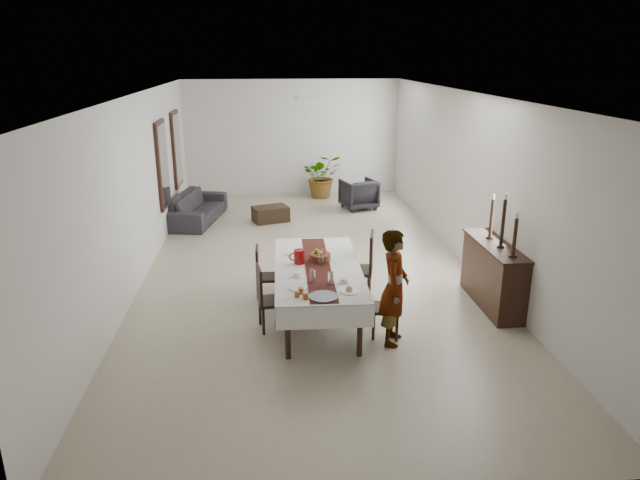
# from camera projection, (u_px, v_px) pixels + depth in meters

# --- Properties ---
(floor) EXTENTS (6.00, 12.00, 0.00)m
(floor) POSITION_uv_depth(u_px,v_px,m) (309.00, 266.00, 10.85)
(floor) COLOR #AFA58B
(floor) RESTS_ON ground
(ceiling) EXTENTS (6.00, 12.00, 0.02)m
(ceiling) POSITION_uv_depth(u_px,v_px,m) (308.00, 93.00, 9.86)
(ceiling) COLOR white
(ceiling) RESTS_ON wall_back
(wall_back) EXTENTS (6.00, 0.02, 3.20)m
(wall_back) POSITION_uv_depth(u_px,v_px,m) (292.00, 138.00, 16.03)
(wall_back) COLOR silver
(wall_back) RESTS_ON floor
(wall_front) EXTENTS (6.00, 0.02, 3.20)m
(wall_front) POSITION_uv_depth(u_px,v_px,m) (365.00, 342.00, 4.68)
(wall_front) COLOR silver
(wall_front) RESTS_ON floor
(wall_left) EXTENTS (0.02, 12.00, 3.20)m
(wall_left) POSITION_uv_depth(u_px,v_px,m) (140.00, 188.00, 10.08)
(wall_left) COLOR silver
(wall_left) RESTS_ON floor
(wall_right) EXTENTS (0.02, 12.00, 3.20)m
(wall_right) POSITION_uv_depth(u_px,v_px,m) (469.00, 181.00, 10.63)
(wall_right) COLOR silver
(wall_right) RESTS_ON floor
(dining_table_top) EXTENTS (1.15, 2.62, 0.05)m
(dining_table_top) POSITION_uv_depth(u_px,v_px,m) (318.00, 269.00, 8.53)
(dining_table_top) COLOR black
(dining_table_top) RESTS_ON table_leg_fl
(table_leg_fl) EXTENTS (0.08, 0.08, 0.76)m
(table_leg_fl) POSITION_uv_depth(u_px,v_px,m) (288.00, 333.00, 7.46)
(table_leg_fl) COLOR black
(table_leg_fl) RESTS_ON floor
(table_leg_fr) EXTENTS (0.08, 0.08, 0.76)m
(table_leg_fr) POSITION_uv_depth(u_px,v_px,m) (360.00, 330.00, 7.52)
(table_leg_fr) COLOR black
(table_leg_fr) RESTS_ON floor
(table_leg_bl) EXTENTS (0.08, 0.08, 0.76)m
(table_leg_bl) POSITION_uv_depth(u_px,v_px,m) (285.00, 266.00, 9.80)
(table_leg_bl) COLOR black
(table_leg_bl) RESTS_ON floor
(table_leg_br) EXTENTS (0.08, 0.08, 0.76)m
(table_leg_br) POSITION_uv_depth(u_px,v_px,m) (340.00, 265.00, 9.86)
(table_leg_br) COLOR black
(table_leg_br) RESTS_ON floor
(tablecloth_top) EXTENTS (1.35, 2.82, 0.01)m
(tablecloth_top) POSITION_uv_depth(u_px,v_px,m) (318.00, 267.00, 8.52)
(tablecloth_top) COLOR silver
(tablecloth_top) RESTS_ON dining_table_top
(tablecloth_drape_left) EXTENTS (0.08, 2.79, 0.32)m
(tablecloth_drape_left) POSITION_uv_depth(u_px,v_px,m) (276.00, 278.00, 8.53)
(tablecloth_drape_left) COLOR silver
(tablecloth_drape_left) RESTS_ON dining_table_top
(tablecloth_drape_right) EXTENTS (0.08, 2.79, 0.32)m
(tablecloth_drape_right) POSITION_uv_depth(u_px,v_px,m) (359.00, 276.00, 8.61)
(tablecloth_drape_right) COLOR silver
(tablecloth_drape_right) RESTS_ON dining_table_top
(tablecloth_drape_near) EXTENTS (1.27, 0.04, 0.32)m
(tablecloth_drape_near) POSITION_uv_depth(u_px,v_px,m) (325.00, 317.00, 7.26)
(tablecloth_drape_near) COLOR white
(tablecloth_drape_near) RESTS_ON dining_table_top
(tablecloth_drape_far) EXTENTS (1.27, 0.04, 0.32)m
(tablecloth_drape_far) POSITION_uv_depth(u_px,v_px,m) (312.00, 247.00, 9.89)
(tablecloth_drape_far) COLOR silver
(tablecloth_drape_far) RESTS_ON dining_table_top
(table_runner) EXTENTS (0.45, 2.71, 0.00)m
(table_runner) POSITION_uv_depth(u_px,v_px,m) (318.00, 267.00, 8.52)
(table_runner) COLOR #541F18
(table_runner) RESTS_ON tablecloth_top
(red_pitcher) EXTENTS (0.17, 0.17, 0.22)m
(red_pitcher) POSITION_uv_depth(u_px,v_px,m) (299.00, 257.00, 8.62)
(red_pitcher) COLOR #990B0D
(red_pitcher) RESTS_ON tablecloth_top
(pitcher_handle) EXTENTS (0.13, 0.02, 0.13)m
(pitcher_handle) POSITION_uv_depth(u_px,v_px,m) (293.00, 257.00, 8.62)
(pitcher_handle) COLOR #981F0B
(pitcher_handle) RESTS_ON red_pitcher
(wine_glass_near) EXTENTS (0.08, 0.08, 0.18)m
(wine_glass_near) POSITION_uv_depth(u_px,v_px,m) (330.00, 278.00, 7.84)
(wine_glass_near) COLOR white
(wine_glass_near) RESTS_ON tablecloth_top
(wine_glass_mid) EXTENTS (0.08, 0.08, 0.18)m
(wine_glass_mid) POSITION_uv_depth(u_px,v_px,m) (313.00, 276.00, 7.92)
(wine_glass_mid) COLOR white
(wine_glass_mid) RESTS_ON tablecloth_top
(wine_glass_far) EXTENTS (0.08, 0.08, 0.18)m
(wine_glass_far) POSITION_uv_depth(u_px,v_px,m) (321.00, 260.00, 8.55)
(wine_glass_far) COLOR silver
(wine_glass_far) RESTS_ON tablecloth_top
(teacup_right) EXTENTS (0.10, 0.10, 0.06)m
(teacup_right) POSITION_uv_depth(u_px,v_px,m) (344.00, 280.00, 7.92)
(teacup_right) COLOR silver
(teacup_right) RESTS_ON saucer_right
(saucer_right) EXTENTS (0.16, 0.16, 0.01)m
(saucer_right) POSITION_uv_depth(u_px,v_px,m) (344.00, 282.00, 7.93)
(saucer_right) COLOR silver
(saucer_right) RESTS_ON tablecloth_top
(teacup_left) EXTENTS (0.10, 0.10, 0.06)m
(teacup_left) POSITION_uv_depth(u_px,v_px,m) (297.00, 274.00, 8.13)
(teacup_left) COLOR white
(teacup_left) RESTS_ON saucer_left
(saucer_left) EXTENTS (0.16, 0.16, 0.01)m
(saucer_left) POSITION_uv_depth(u_px,v_px,m) (297.00, 276.00, 8.14)
(saucer_left) COLOR white
(saucer_left) RESTS_ON tablecloth_top
(plate_near_right) EXTENTS (0.26, 0.26, 0.02)m
(plate_near_right) POSITION_uv_depth(u_px,v_px,m) (349.00, 291.00, 7.62)
(plate_near_right) COLOR white
(plate_near_right) RESTS_ON tablecloth_top
(bread_near_right) EXTENTS (0.10, 0.10, 0.10)m
(bread_near_right) POSITION_uv_depth(u_px,v_px,m) (349.00, 289.00, 7.61)
(bread_near_right) COLOR tan
(bread_near_right) RESTS_ON plate_near_right
(plate_near_left) EXTENTS (0.26, 0.26, 0.02)m
(plate_near_left) POSITION_uv_depth(u_px,v_px,m) (298.00, 288.00, 7.73)
(plate_near_left) COLOR silver
(plate_near_left) RESTS_ON tablecloth_top
(plate_far_left) EXTENTS (0.26, 0.26, 0.02)m
(plate_far_left) POSITION_uv_depth(u_px,v_px,m) (294.00, 253.00, 9.06)
(plate_far_left) COLOR white
(plate_far_left) RESTS_ON tablecloth_top
(serving_tray) EXTENTS (0.39, 0.39, 0.02)m
(serving_tray) POSITION_uv_depth(u_px,v_px,m) (323.00, 297.00, 7.44)
(serving_tray) COLOR #46464B
(serving_tray) RESTS_ON tablecloth_top
(jam_jar_a) EXTENTS (0.07, 0.07, 0.08)m
(jam_jar_a) POSITION_uv_depth(u_px,v_px,m) (305.00, 296.00, 7.39)
(jam_jar_a) COLOR brown
(jam_jar_a) RESTS_ON tablecloth_top
(jam_jar_b) EXTENTS (0.07, 0.07, 0.08)m
(jam_jar_b) POSITION_uv_depth(u_px,v_px,m) (297.00, 294.00, 7.44)
(jam_jar_b) COLOR #8C5114
(jam_jar_b) RESTS_ON tablecloth_top
(jam_jar_c) EXTENTS (0.07, 0.07, 0.08)m
(jam_jar_c) POSITION_uv_depth(u_px,v_px,m) (301.00, 291.00, 7.55)
(jam_jar_c) COLOR brown
(jam_jar_c) RESTS_ON tablecloth_top
(fruit_basket) EXTENTS (0.32, 0.32, 0.11)m
(fruit_basket) POSITION_uv_depth(u_px,v_px,m) (320.00, 257.00, 8.76)
(fruit_basket) COLOR brown
(fruit_basket) RESTS_ON tablecloth_top
(fruit_red) EXTENTS (0.10, 0.10, 0.10)m
(fruit_red) POSITION_uv_depth(u_px,v_px,m) (322.00, 252.00, 8.76)
(fruit_red) COLOR maroon
(fruit_red) RESTS_ON fruit_basket
(fruit_green) EXTENTS (0.09, 0.09, 0.09)m
(fruit_green) POSITION_uv_depth(u_px,v_px,m) (317.00, 251.00, 8.77)
(fruit_green) COLOR #5A7D25
(fruit_green) RESTS_ON fruit_basket
(fruit_yellow) EXTENTS (0.09, 0.09, 0.09)m
(fruit_yellow) POSITION_uv_depth(u_px,v_px,m) (320.00, 253.00, 8.69)
(fruit_yellow) COLOR gold
(fruit_yellow) RESTS_ON fruit_basket
(chair_right_near_seat) EXTENTS (0.48, 0.48, 0.05)m
(chair_right_near_seat) POSITION_uv_depth(u_px,v_px,m) (386.00, 308.00, 8.07)
(chair_right_near_seat) COLOR black
(chair_right_near_seat) RESTS_ON chair_right_near_leg_fl
(chair_right_near_leg_fl) EXTENTS (0.05, 0.05, 0.40)m
(chair_right_near_leg_fl) POSITION_uv_depth(u_px,v_px,m) (397.00, 329.00, 7.96)
(chair_right_near_leg_fl) COLOR black
(chair_right_near_leg_fl) RESTS_ON floor
(chair_right_near_leg_fr) EXTENTS (0.05, 0.05, 0.40)m
(chair_right_near_leg_fr) POSITION_uv_depth(u_px,v_px,m) (397.00, 318.00, 8.27)
(chair_right_near_leg_fr) COLOR black
(chair_right_near_leg_fr) RESTS_ON floor
(chair_right_near_leg_bl) EXTENTS (0.05, 0.05, 0.40)m
(chair_right_near_leg_bl) POSITION_uv_depth(u_px,v_px,m) (373.00, 327.00, 8.00)
(chair_right_near_leg_bl) COLOR black
(chair_right_near_leg_bl) RESTS_ON floor
(chair_right_near_leg_br) EXTENTS (0.05, 0.05, 0.40)m
(chair_right_near_leg_br) POSITION_uv_depth(u_px,v_px,m) (374.00, 317.00, 8.31)
(chair_right_near_leg_br) COLOR black
(chair_right_near_leg_br) RESTS_ON floor
(chair_right_near_back) EXTENTS (0.12, 0.40, 0.51)m
(chair_right_near_back) POSITION_uv_depth(u_px,v_px,m) (400.00, 291.00, 7.96)
(chair_right_near_back) COLOR black
(chair_right_near_back) RESTS_ON chair_right_near_seat
(chair_right_far_seat) EXTENTS (0.58, 0.58, 0.06)m
(chair_right_far_seat) POSITION_uv_depth(u_px,v_px,m) (357.00, 270.00, 9.25)
(chair_right_far_seat) COLOR black
(chair_right_far_seat) RESTS_ON chair_right_far_leg_fl
(chair_right_far_leg_fl) EXTENTS (0.06, 0.06, 0.48)m
(chair_right_far_leg_fl) POSITION_uv_depth(u_px,v_px,m) (368.00, 291.00, 9.12)
(chair_right_far_leg_fl) COLOR black
(chair_right_far_leg_fl) RESTS_ON floor
(chair_right_far_leg_fr) EXTENTS (0.06, 0.06, 0.48)m
(chair_right_far_leg_fr) POSITION_uv_depth(u_px,v_px,m) (370.00, 282.00, 9.50)
(chair_right_far_leg_fr) COLOR black
(chair_right_far_leg_fr) RESTS_ON floor
(chair_right_far_leg_bl) EXTENTS (0.06, 0.06, 0.48)m
(chair_right_far_leg_bl) POSITION_uv_depth(u_px,v_px,m) (344.00, 290.00, 9.17)
(chair_right_far_leg_bl) COLOR black
(chair_right_far_leg_bl) RESTS_ON floor
(chair_right_far_leg_br) EXTENTS (0.06, 0.06, 0.48)m
(chair_right_far_leg_br) POSITION_uv_depth(u_px,v_px,m) (346.00, 280.00, 9.54)
(chair_right_far_leg_br) COLOR black
(chair_right_far_leg_br) RESTS_ON floor
(chair_right_far_back) EXTENTS (0.15, 0.48, 0.62)m
(chair_right_far_back) POSITION_uv_depth(u_px,v_px,m) (371.00, 252.00, 9.12)
(chair_right_far_back) COLOR black
(chair_right_far_back) RESTS_ON chair_right_far_seat
(chair_left_near_seat) EXTENTS (0.47, 0.47, 0.05)m
(chair_left_near_seat) POSITION_uv_depth(u_px,v_px,m) (273.00, 301.00, 8.28)
(chair_left_near_seat) COLOR black
(chair_left_near_seat) RESTS_ON chair_left_near_leg_fl
(chair_left_near_leg_fl) EXTENTS (0.05, 0.05, 0.41)m
(chair_left_near_leg_fl) POSITION_uv_depth(u_px,v_px,m) (260.00, 312.00, 8.46)
(chair_left_near_leg_fl) COLOR black
(chair_left_near_leg_fl) RESTS_ON floor
(chair_left_near_leg_fr) EXTENTS (0.05, 0.05, 0.41)m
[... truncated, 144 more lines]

